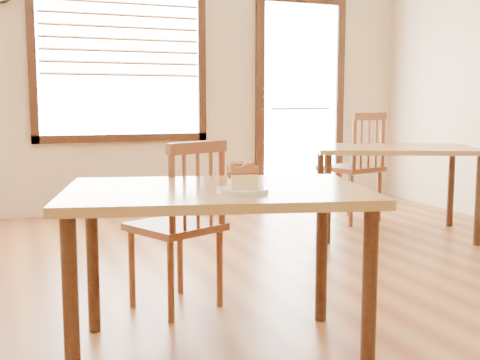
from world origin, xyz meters
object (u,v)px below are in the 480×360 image
Objects in this scene: cafe_table_main at (216,209)px; cafe_chair_main at (180,224)px; plate at (243,190)px; cafe_chair_second at (355,167)px; cafe_table_second at (394,157)px; cake_slice at (242,175)px.

cafe_chair_main is at bearing 102.46° from cafe_table_main.
cafe_chair_main is 4.39× the size of plate.
plate is (-2.12, -2.57, 0.23)m from cafe_chair_second.
plate is at bearing 34.94° from cafe_chair_second.
cafe_table_main is at bearing 108.81° from plate.
cake_slice is at bearing -113.33° from cafe_table_second.
cake_slice is at bearing -171.92° from plate.
plate reaches higher than cafe_table_second.
cafe_chair_main reaches higher than cafe_table_main.
cafe_chair_main is 2.79m from cafe_chair_second.
cafe_table_main is 3.24m from cafe_chair_second.
cafe_table_main is 0.93× the size of cafe_table_second.
cake_slice is (0.04, -0.81, 0.35)m from cafe_chair_main.
cafe_table_main is at bearing 64.76° from cafe_chair_main.
cake_slice is (-2.12, -2.57, 0.30)m from cafe_chair_second.
cake_slice reaches higher than cafe_table_main.
cake_slice is at bearing 68.89° from cafe_chair_main.
plate reaches higher than cafe_table_main.
cafe_table_second is 1.50× the size of cafe_chair_second.
cafe_chair_second is at bearing 59.18° from cake_slice.
cafe_chair_main is 7.10× the size of cake_slice.
cake_slice is (-0.00, -0.00, 0.06)m from plate.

